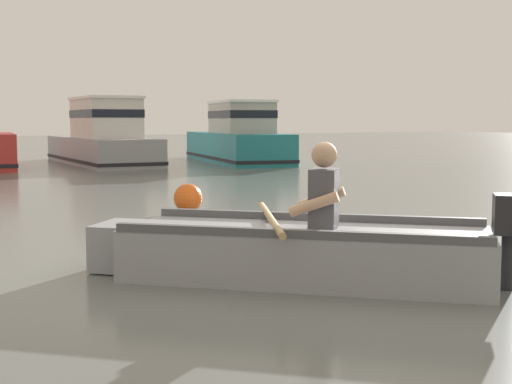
{
  "coord_description": "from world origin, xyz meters",
  "views": [
    {
      "loc": [
        -4.59,
        -5.82,
        1.37
      ],
      "look_at": [
        -0.63,
        1.2,
        0.55
      ],
      "focal_mm": 49.42,
      "sensor_mm": 36.0,
      "label": 1
    }
  ],
  "objects_px": {
    "mooring_buoy": "(188,198)",
    "moored_boat_grey": "(103,139)",
    "rowboat_with_person": "(298,250)",
    "moored_boat_teal": "(237,139)"
  },
  "relations": [
    {
      "from": "rowboat_with_person",
      "to": "mooring_buoy",
      "type": "bearing_deg",
      "value": 77.92
    },
    {
      "from": "moored_boat_grey",
      "to": "mooring_buoy",
      "type": "xyz_separation_m",
      "value": [
        -2.5,
        -12.3,
        -0.56
      ]
    },
    {
      "from": "rowboat_with_person",
      "to": "moored_boat_teal",
      "type": "xyz_separation_m",
      "value": [
        7.64,
        15.54,
        0.5
      ]
    },
    {
      "from": "rowboat_with_person",
      "to": "moored_boat_grey",
      "type": "distance_m",
      "value": 17.2
    },
    {
      "from": "moored_boat_teal",
      "to": "mooring_buoy",
      "type": "xyz_separation_m",
      "value": [
        -6.67,
        -11.0,
        -0.54
      ]
    },
    {
      "from": "moored_boat_grey",
      "to": "mooring_buoy",
      "type": "bearing_deg",
      "value": -101.51
    },
    {
      "from": "mooring_buoy",
      "to": "moored_boat_grey",
      "type": "bearing_deg",
      "value": 78.49
    },
    {
      "from": "moored_boat_grey",
      "to": "rowboat_with_person",
      "type": "bearing_deg",
      "value": -101.66
    },
    {
      "from": "rowboat_with_person",
      "to": "moored_boat_teal",
      "type": "distance_m",
      "value": 17.32
    },
    {
      "from": "moored_boat_teal",
      "to": "mooring_buoy",
      "type": "height_order",
      "value": "moored_boat_teal"
    }
  ]
}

